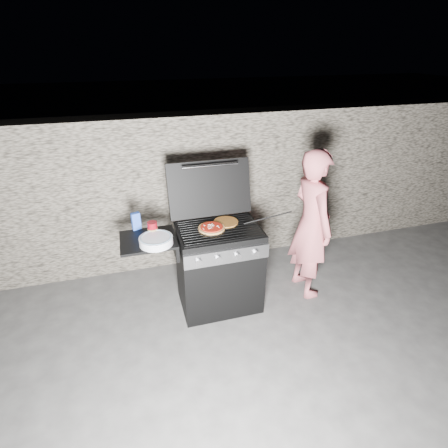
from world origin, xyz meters
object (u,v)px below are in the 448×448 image
object	(u,v)px
pizza_topped	(212,228)
person	(311,225)
sauce_jar	(153,229)
gas_grill	(195,272)

from	to	relation	value
pizza_topped	person	bearing A→B (deg)	-0.63
pizza_topped	sauce_jar	distance (m)	0.55
pizza_topped	sauce_jar	bearing A→B (deg)	176.23
sauce_jar	person	world-z (taller)	person
pizza_topped	person	world-z (taller)	person
pizza_topped	person	distance (m)	1.07
gas_grill	sauce_jar	xyz separation A→B (m)	(-0.37, 0.04, 0.52)
gas_grill	person	bearing A→B (deg)	-0.18
gas_grill	person	distance (m)	1.29
person	sauce_jar	bearing A→B (deg)	85.27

